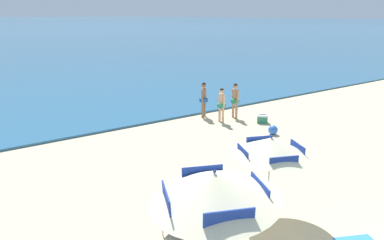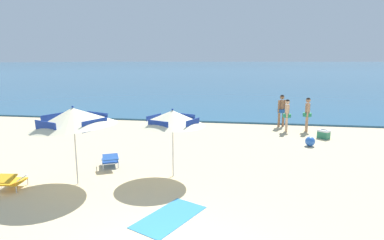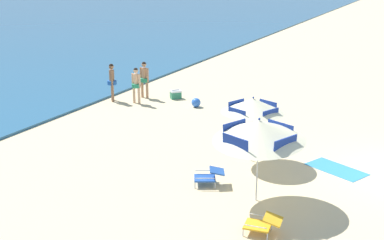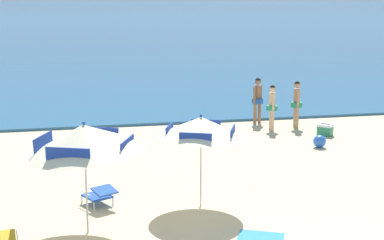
% 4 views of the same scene
% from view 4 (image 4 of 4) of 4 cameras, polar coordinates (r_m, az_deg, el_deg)
% --- Properties ---
extents(ocean_water, '(800.00, 800.00, 0.10)m').
position_cam_4_polar(ocean_water, '(421.20, -12.08, 10.90)').
color(ocean_water, '#285B7F').
rests_on(ocean_water, ground).
extents(beach_umbrella_striped_main, '(2.62, 2.58, 2.34)m').
position_cam_4_polar(beach_umbrella_striped_main, '(11.68, -10.42, -1.76)').
color(beach_umbrella_striped_main, silver).
rests_on(beach_umbrella_striped_main, ground).
extents(beach_umbrella_striped_second, '(2.00, 2.00, 2.13)m').
position_cam_4_polar(beach_umbrella_striped_second, '(13.09, 0.87, -0.68)').
color(beach_umbrella_striped_second, silver).
rests_on(beach_umbrella_striped_second, ground).
extents(lounge_chair_under_umbrella, '(0.85, 0.99, 0.49)m').
position_cam_4_polar(lounge_chair_under_umbrella, '(13.63, -8.96, -7.13)').
color(lounge_chair_under_umbrella, '#1E4799').
rests_on(lounge_chair_under_umbrella, ground).
extents(person_standing_near_shore, '(0.42, 0.51, 1.72)m').
position_cam_4_polar(person_standing_near_shore, '(21.61, 10.13, 1.83)').
color(person_standing_near_shore, tan).
rests_on(person_standing_near_shore, ground).
extents(person_standing_beside, '(0.43, 0.43, 1.74)m').
position_cam_4_polar(person_standing_beside, '(22.17, 6.39, 2.21)').
color(person_standing_beside, '#8C6042').
rests_on(person_standing_beside, ground).
extents(person_wading_in, '(0.40, 0.49, 1.64)m').
position_cam_4_polar(person_wading_in, '(21.09, 7.79, 1.52)').
color(person_wading_in, '#D8A87F').
rests_on(person_wading_in, ground).
extents(cooler_box, '(0.60, 0.60, 0.43)m').
position_cam_4_polar(cooler_box, '(20.73, 12.81, -0.94)').
color(cooler_box, '#2D7F5B').
rests_on(cooler_box, ground).
extents(beach_ball, '(0.41, 0.41, 0.41)m').
position_cam_4_polar(beach_ball, '(19.05, 12.30, -2.04)').
color(beach_ball, blue).
rests_on(beach_ball, ground).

